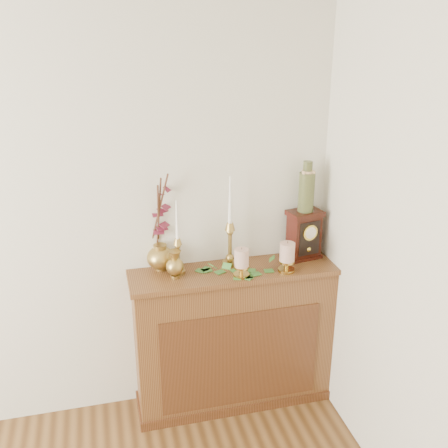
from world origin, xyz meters
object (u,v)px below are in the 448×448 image
object	(u,v)px
bud_vase	(175,265)
ginger_jar	(161,225)
candlestick_center	(230,237)
candlestick_left	(178,250)
mantel_clock	(304,235)
ceramic_vase	(307,189)

from	to	relation	value
bud_vase	ginger_jar	distance (m)	0.25
candlestick_center	bud_vase	size ratio (longest dim) A/B	3.31
candlestick_left	bud_vase	bearing A→B (deg)	-117.86
mantel_clock	ginger_jar	bearing A→B (deg)	163.76
candlestick_left	ginger_jar	world-z (taller)	ginger_jar
candlestick_center	ginger_jar	distance (m)	0.41
candlestick_left	candlestick_center	world-z (taller)	candlestick_center
ceramic_vase	ginger_jar	bearing A→B (deg)	174.76
candlestick_center	mantel_clock	size ratio (longest dim) A/B	1.81
bud_vase	ginger_jar	xyz separation A→B (m)	(-0.05, 0.17, 0.18)
candlestick_left	ceramic_vase	distance (m)	0.83
bud_vase	mantel_clock	size ratio (longest dim) A/B	0.55
candlestick_left	mantel_clock	xyz separation A→B (m)	(0.78, 0.03, 0.00)
candlestick_center	ginger_jar	bearing A→B (deg)	169.11
candlestick_left	ginger_jar	size ratio (longest dim) A/B	0.75
bud_vase	ginger_jar	size ratio (longest dim) A/B	0.28
candlestick_center	candlestick_left	bearing A→B (deg)	-173.48
candlestick_left	mantel_clock	distance (m)	0.78
candlestick_center	ceramic_vase	xyz separation A→B (m)	(0.46, -0.00, 0.26)
ceramic_vase	bud_vase	bearing A→B (deg)	-173.84
ginger_jar	ceramic_vase	bearing A→B (deg)	-5.24
ginger_jar	ceramic_vase	world-z (taller)	ceramic_vase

